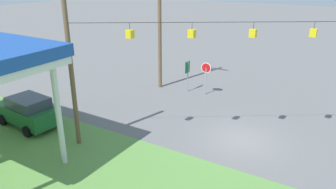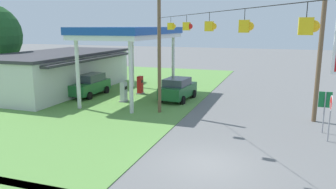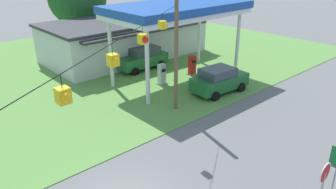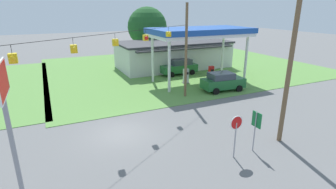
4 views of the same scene
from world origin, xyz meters
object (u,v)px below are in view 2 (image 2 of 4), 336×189
stop_sign_roadside (331,108)px  utility_pole_main (322,26)px  route_sign (325,104)px  gas_station_store (58,71)px  car_at_pumps_rear (89,85)px  car_at_pumps_front (178,89)px  fuel_pump_far (140,86)px  gas_station_canopy (131,34)px  fuel_pump_near (124,93)px

stop_sign_roadside → utility_pole_main: 5.76m
route_sign → utility_pole_main: size_ratio=0.22×
gas_station_store → car_at_pumps_rear: size_ratio=3.32×
stop_sign_roadside → car_at_pumps_front: bearing=-123.4°
car_at_pumps_front → stop_sign_roadside: size_ratio=1.75×
car_at_pumps_front → fuel_pump_far: bearing=76.1°
fuel_pump_far → car_at_pumps_front: 4.16m
gas_station_store → car_at_pumps_front: (-0.45, -12.04, -0.85)m
route_sign → utility_pole_main: bearing=6.0°
gas_station_canopy → fuel_pump_near: (-1.65, -0.00, -4.63)m
gas_station_store → utility_pole_main: 22.80m
car_at_pumps_front → fuel_pump_near: bearing=121.3°
gas_station_store → stop_sign_roadside: 23.66m
gas_station_store → car_at_pumps_front: gas_station_store is taller
car_at_pumps_rear → car_at_pumps_front: bearing=95.7°
car_at_pumps_front → route_sign: route_sign is taller
fuel_pump_far → car_at_pumps_rear: car_at_pumps_rear is taller
car_at_pumps_rear → gas_station_store: bearing=-106.7°
gas_station_canopy → stop_sign_roadside: (-6.55, -14.40, -3.59)m
gas_station_canopy → gas_station_store: bearing=84.5°
fuel_pump_near → car_at_pumps_rear: bearing=73.2°
gas_station_store → car_at_pumps_rear: 4.40m
gas_station_store → car_at_pumps_rear: gas_station_store is taller
fuel_pump_far → car_at_pumps_rear: 4.49m
fuel_pump_near → car_at_pumps_front: size_ratio=0.37×
gas_station_canopy → route_sign: size_ratio=4.51×
stop_sign_roadside → utility_pole_main: bearing=-174.9°
fuel_pump_far → utility_pole_main: 15.61m
gas_station_store → route_sign: (-5.82, -22.39, -0.11)m
car_at_pumps_front → utility_pole_main: bearing=-101.9°
car_at_pumps_rear → fuel_pump_far: bearing=118.0°
gas_station_store → car_at_pumps_rear: bearing=-106.7°
fuel_pump_far → stop_sign_roadside: size_ratio=0.65×
gas_station_canopy → utility_pole_main: 14.31m
gas_station_store → route_sign: gas_station_store is taller
fuel_pump_near → stop_sign_roadside: (-4.90, -14.40, 1.04)m
gas_station_canopy → car_at_pumps_rear: size_ratio=2.37×
gas_station_store → route_sign: size_ratio=6.32×
fuel_pump_near → car_at_pumps_rear: size_ratio=0.36×
route_sign → fuel_pump_far: bearing=64.9°
car_at_pumps_rear → stop_sign_roadside: (-6.09, -18.35, 0.83)m
gas_station_canopy → stop_sign_roadside: gas_station_canopy is taller
route_sign → utility_pole_main: (2.39, 0.25, 4.33)m
gas_station_store → utility_pole_main: (-3.44, -22.14, 4.22)m
car_at_pumps_front → utility_pole_main: size_ratio=0.40×
gas_station_canopy → gas_station_store: 8.89m
gas_station_store → stop_sign_roadside: (-7.33, -22.49, -0.00)m
gas_station_store → stop_sign_roadside: gas_station_store is taller
gas_station_store → car_at_pumps_front: size_ratio=3.46×
stop_sign_roadside → utility_pole_main: size_ratio=0.23×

